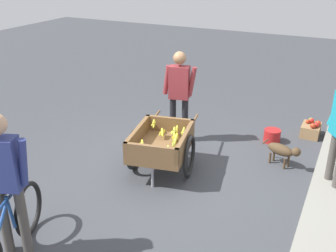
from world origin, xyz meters
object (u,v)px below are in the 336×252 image
object	(u,v)px
cyclist_person	(5,174)
apple_crate	(311,129)
bicycle	(8,235)
fruit_cart	(162,146)
dog	(283,150)
plastic_bucket	(272,136)
vendor_person	(179,89)

from	to	relation	value
cyclist_person	apple_crate	distance (m)	5.39
bicycle	apple_crate	bearing A→B (deg)	153.03
fruit_cart	dog	distance (m)	1.90
plastic_bucket	cyclist_person	bearing A→B (deg)	-25.07
fruit_cart	cyclist_person	size ratio (longest dim) A/B	1.05
vendor_person	bicycle	size ratio (longest dim) A/B	1.02
bicycle	fruit_cart	bearing A→B (deg)	166.85
dog	apple_crate	world-z (taller)	dog
bicycle	apple_crate	distance (m)	5.42
dog	apple_crate	bearing A→B (deg)	169.43
bicycle	cyclist_person	size ratio (longest dim) A/B	0.94
fruit_cart	cyclist_person	distance (m)	2.48
dog	cyclist_person	bearing A→B (deg)	-34.25
fruit_cart	cyclist_person	xyz separation A→B (m)	(2.33, -0.63, 0.58)
fruit_cart	vendor_person	size ratio (longest dim) A/B	1.09
plastic_bucket	bicycle	bearing A→B (deg)	-23.74
vendor_person	cyclist_person	world-z (taller)	cyclist_person
fruit_cart	plastic_bucket	xyz separation A→B (m)	(-1.79, 1.29, -0.32)
bicycle	plastic_bucket	size ratio (longest dim) A/B	5.37
plastic_bucket	apple_crate	bearing A→B (deg)	134.36
vendor_person	plastic_bucket	size ratio (longest dim) A/B	5.50
fruit_cart	plastic_bucket	distance (m)	2.23
bicycle	vendor_person	bearing A→B (deg)	174.50
vendor_person	apple_crate	world-z (taller)	vendor_person
bicycle	dog	size ratio (longest dim) A/B	2.47
vendor_person	plastic_bucket	distance (m)	1.87
cyclist_person	plastic_bucket	bearing A→B (deg)	154.93
plastic_bucket	apple_crate	xyz separation A→B (m)	(-0.57, 0.59, 0.01)
apple_crate	vendor_person	bearing A→B (deg)	-59.58
plastic_bucket	vendor_person	bearing A→B (deg)	-66.37
apple_crate	plastic_bucket	bearing A→B (deg)	-45.64
fruit_cart	apple_crate	distance (m)	3.03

